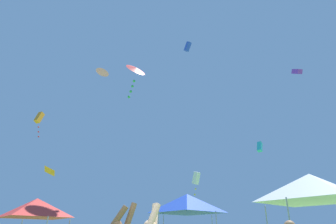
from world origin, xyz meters
name	(u,v)px	position (x,y,z in m)	size (l,w,h in m)	color
canopy_tent_red	(36,208)	(-7.30, 10.01, 2.70)	(2.97, 2.97, 3.17)	#9E9EA3
canopy_tent_white	(311,188)	(5.63, 7.67, 3.23)	(3.56, 3.56, 3.81)	#9E9EA3
canopy_tent_blue	(187,203)	(0.40, 13.95, 3.26)	(3.59, 3.59, 3.84)	#9E9EA3
kite_red_delta	(136,70)	(-3.11, 13.15, 12.62)	(1.87, 1.82, 3.16)	red
kite_purple_box	(297,72)	(13.78, 25.76, 19.39)	(0.84, 1.56, 1.20)	purple
kite_blue_box	(188,47)	(0.86, 21.72, 20.67)	(0.92, 0.92, 1.11)	blue
kite_pink_delta	(103,72)	(-8.35, 21.41, 17.65)	(1.98, 1.98, 0.58)	pink
kite_orange_box	(39,118)	(-16.13, 24.39, 13.68)	(0.91, 1.10, 3.13)	orange
kite_white_box	(196,179)	(1.46, 29.35, 7.55)	(1.07, 1.11, 3.37)	white
kite_cyan_box	(260,147)	(9.08, 28.80, 11.11)	(0.89, 1.00, 1.30)	#2DB7CC
kite_orange_diamond	(50,171)	(-16.14, 29.05, 8.68)	(1.44, 1.70, 0.82)	orange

